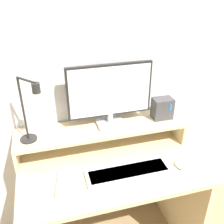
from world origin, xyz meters
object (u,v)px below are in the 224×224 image
(desk_lamp, at_px, (29,114))
(router_dock, at_px, (162,108))
(monitor, at_px, (110,94))
(remote_control, at_px, (60,183))
(keyboard, at_px, (128,172))
(mouse, at_px, (180,165))

(desk_lamp, xyz_separation_m, router_dock, (0.79, 0.06, -0.11))
(desk_lamp, relative_size, router_dock, 2.81)
(monitor, bearing_deg, desk_lamp, -170.78)
(monitor, height_order, router_dock, monitor)
(router_dock, distance_m, remote_control, 0.76)
(keyboard, bearing_deg, monitor, 94.48)
(monitor, distance_m, desk_lamp, 0.46)
(monitor, distance_m, router_dock, 0.36)
(monitor, xyz_separation_m, desk_lamp, (-0.45, -0.07, -0.03))
(desk_lamp, bearing_deg, remote_control, -62.27)
(desk_lamp, height_order, remote_control, desk_lamp)
(router_dock, xyz_separation_m, remote_control, (-0.68, -0.26, -0.21))
(desk_lamp, relative_size, mouse, 4.74)
(desk_lamp, bearing_deg, keyboard, -24.65)
(monitor, relative_size, desk_lamp, 1.32)
(remote_control, bearing_deg, router_dock, 20.89)
(mouse, height_order, remote_control, mouse)
(desk_lamp, xyz_separation_m, remote_control, (0.11, -0.20, -0.32))
(monitor, bearing_deg, remote_control, -141.44)
(monitor, relative_size, keyboard, 1.06)
(router_dock, distance_m, mouse, 0.37)
(monitor, bearing_deg, keyboard, -85.52)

